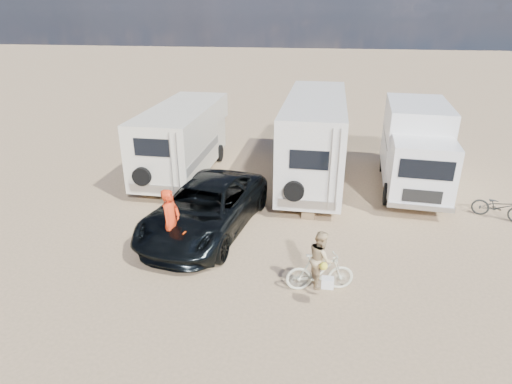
# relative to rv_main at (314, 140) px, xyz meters

# --- Properties ---
(ground) EXTENTS (140.00, 140.00, 0.00)m
(ground) POSITION_rel_rv_main_xyz_m (-0.16, -7.22, -1.70)
(ground) COLOR tan
(ground) RESTS_ON ground
(rv_main) EXTENTS (2.38, 7.79, 3.40)m
(rv_main) POSITION_rel_rv_main_xyz_m (0.00, 0.00, 0.00)
(rv_main) COLOR silver
(rv_main) RESTS_ON ground
(rv_left) EXTENTS (2.38, 6.50, 2.89)m
(rv_left) POSITION_rel_rv_main_xyz_m (-5.39, -0.14, -0.26)
(rv_left) COLOR silver
(rv_left) RESTS_ON ground
(box_truck) EXTENTS (2.69, 5.96, 3.22)m
(box_truck) POSITION_rel_rv_main_xyz_m (3.87, -0.35, -0.09)
(box_truck) COLOR silver
(box_truck) RESTS_ON ground
(dark_suv) EXTENTS (3.52, 6.04, 1.58)m
(dark_suv) POSITION_rel_rv_main_xyz_m (-3.20, -4.92, -0.91)
(dark_suv) COLOR black
(dark_suv) RESTS_ON ground
(bike_man) EXTENTS (2.08, 1.02, 1.05)m
(bike_man) POSITION_rel_rv_main_xyz_m (-3.71, -6.62, -1.18)
(bike_man) COLOR red
(bike_man) RESTS_ON ground
(bike_woman) EXTENTS (1.78, 0.82, 1.03)m
(bike_woman) POSITION_rel_rv_main_xyz_m (0.42, -7.54, -1.19)
(bike_woman) COLOR beige
(bike_woman) RESTS_ON ground
(rider_man) EXTENTS (0.57, 0.77, 1.92)m
(rider_man) POSITION_rel_rv_main_xyz_m (-3.71, -6.62, -0.74)
(rider_man) COLOR red
(rider_man) RESTS_ON ground
(rider_woman) EXTENTS (0.69, 0.82, 1.48)m
(rider_woman) POSITION_rel_rv_main_xyz_m (0.42, -7.54, -0.96)
(rider_woman) COLOR tan
(rider_woman) RESTS_ON ground
(bike_parked) EXTENTS (1.77, 1.21, 0.88)m
(bike_parked) POSITION_rel_rv_main_xyz_m (6.32, -2.60, -1.26)
(bike_parked) COLOR #242624
(bike_parked) RESTS_ON ground
(cooler) EXTENTS (0.69, 0.57, 0.48)m
(cooler) POSITION_rel_rv_main_xyz_m (-2.59, -5.58, -1.46)
(cooler) COLOR #276190
(cooler) RESTS_ON ground
(crate) EXTENTS (0.48, 0.48, 0.35)m
(crate) POSITION_rel_rv_main_xyz_m (0.00, -3.45, -1.53)
(crate) COLOR #8F7550
(crate) RESTS_ON ground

